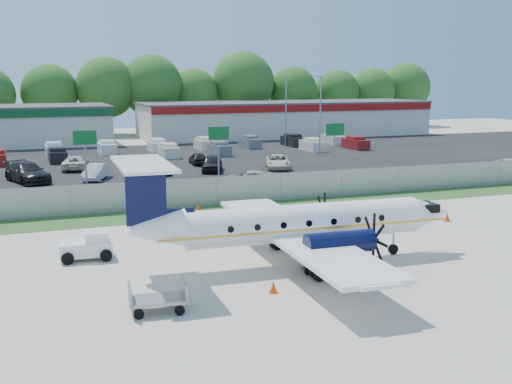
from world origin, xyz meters
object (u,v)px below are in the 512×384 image
object	(u,v)px
baggage_cart_far	(321,261)
pushback_tug	(88,246)
aircraft	(297,223)
baggage_cart_near	(158,299)

from	to	relation	value
baggage_cart_far	pushback_tug	bearing A→B (deg)	148.77
baggage_cart_far	aircraft	bearing A→B (deg)	108.94
pushback_tug	baggage_cart_far	size ratio (longest dim) A/B	1.13
aircraft	baggage_cart_far	size ratio (longest dim) A/B	7.40
baggage_cart_near	baggage_cart_far	bearing A→B (deg)	16.73
aircraft	pushback_tug	world-z (taller)	aircraft
baggage_cart_near	aircraft	bearing A→B (deg)	27.63
aircraft	baggage_cart_near	distance (m)	8.90
baggage_cart_far	baggage_cart_near	bearing A→B (deg)	-163.27
baggage_cart_near	baggage_cart_far	size ratio (longest dim) A/B	1.01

